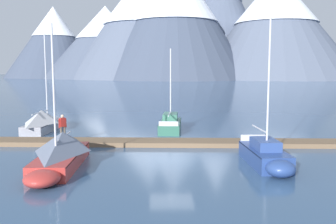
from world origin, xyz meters
TOP-DOWN VIEW (x-y plane):
  - ground_plane at (0.00, 0.00)m, footprint 700.00×700.00m
  - mountain_west_summit at (-61.00, 202.35)m, footprint 57.46×57.46m
  - mountain_central_massif at (-29.10, 191.96)m, footprint 71.32×71.32m
  - mountain_shoulder_ridge at (-4.32, 185.28)m, footprint 90.42×90.42m
  - mountain_east_summit at (9.01, 170.88)m, footprint 80.19×80.19m
  - mountain_rear_spur at (36.35, 196.50)m, footprint 66.72×66.72m
  - mountain_north_horn at (62.06, 173.33)m, footprint 87.07×87.07m
  - dock at (0.00, 4.00)m, footprint 27.07×3.75m
  - sailboat_nearest_berth at (-10.20, 10.23)m, footprint 2.28×7.27m
  - sailboat_second_berth at (-5.85, -1.56)m, footprint 2.12×7.17m
  - sailboat_mid_dock_port at (0.37, 10.29)m, footprint 2.16×6.73m
  - sailboat_mid_dock_starboard at (4.93, -1.71)m, footprint 1.79×5.42m
  - person_on_dock at (-7.31, 4.79)m, footprint 0.45×0.44m

SIDE VIEW (x-z plane):
  - ground_plane at x=0.00m, z-range 0.00..0.00m
  - dock at x=0.00m, z-range 0.00..0.30m
  - sailboat_mid_dock_port at x=0.37m, z-range -2.85..3.93m
  - sailboat_mid_dock_starboard at x=4.93m, z-range -3.56..4.72m
  - sailboat_nearest_berth at x=-10.20m, z-range -3.18..4.81m
  - sailboat_second_berth at x=-5.85m, z-range -2.82..4.47m
  - person_on_dock at x=-7.31m, z-range 0.42..2.11m
  - mountain_central_massif at x=-29.10m, z-range 1.02..41.49m
  - mountain_west_summit at x=-61.00m, z-range 0.89..42.58m
  - mountain_north_horn at x=62.06m, z-range 1.47..55.71m
  - mountain_east_summit at x=9.01m, z-range 1.98..62.82m
  - mountain_shoulder_ridge at x=-4.32m, z-range 2.03..63.74m
  - mountain_rear_spur at x=36.35m, z-range 1.14..70.68m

